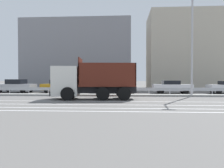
{
  "coord_description": "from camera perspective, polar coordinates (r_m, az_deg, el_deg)",
  "views": [
    {
      "loc": [
        -0.22,
        -19.01,
        1.66
      ],
      "look_at": [
        -1.49,
        0.45,
        1.21
      ],
      "focal_mm": 35.0,
      "sensor_mm": 36.0,
      "label": 1
    }
  ],
  "objects": [
    {
      "name": "lane_strip_3",
      "position": [
        11.44,
        -9.35,
        -7.01
      ],
      "size": [
        50.85,
        0.16,
        0.01
      ],
      "primitive_type": "cube",
      "color": "silver",
      "rests_on": "ground_plane"
    },
    {
      "name": "lane_strip_1",
      "position": [
        14.24,
        -6.72,
        -5.36
      ],
      "size": [
        50.85,
        0.16,
        0.01
      ],
      "primitive_type": "cube",
      "color": "silver",
      "rests_on": "ground_plane"
    },
    {
      "name": "parked_car_3",
      "position": [
        25.28,
        0.55,
        -0.69
      ],
      "size": [
        4.85,
        1.93,
        1.54
      ],
      "rotation": [
        0.0,
        0.0,
        1.58
      ],
      "color": "maroon",
      "rests_on": "ground_plane"
    },
    {
      "name": "dump_truck",
      "position": [
        18.08,
        -7.51,
        0.25
      ],
      "size": [
        6.95,
        3.29,
        3.35
      ],
      "rotation": [
        0.0,
        0.0,
        1.67
      ],
      "color": "silver",
      "rests_on": "ground_plane"
    },
    {
      "name": "background_building_0",
      "position": [
        40.59,
        -8.33,
        7.19
      ],
      "size": [
        18.32,
        9.99,
        11.64
      ],
      "primitive_type": "cube",
      "color": "gray",
      "rests_on": "ground_plane"
    },
    {
      "name": "ground_plane",
      "position": [
        19.09,
        4.39,
        -3.66
      ],
      "size": [
        320.0,
        320.0,
        0.0
      ],
      "primitive_type": "plane",
      "color": "#605E5B"
    },
    {
      "name": "lane_strip_0",
      "position": [
        16.32,
        -5.36,
        -4.5
      ],
      "size": [
        50.85,
        0.16,
        0.01
      ],
      "primitive_type": "cube",
      "color": "silver",
      "rests_on": "ground_plane"
    },
    {
      "name": "street_lamp_1",
      "position": [
        22.27,
        20.3,
        11.32
      ],
      "size": [
        0.72,
        2.56,
        10.05
      ],
      "color": "#ADADB2",
      "rests_on": "ground_plane"
    },
    {
      "name": "median_guardrail",
      "position": [
        22.38,
        4.29,
        -1.47
      ],
      "size": [
        50.85,
        0.09,
        0.78
      ],
      "color": "#9EA0A5",
      "rests_on": "ground_plane"
    },
    {
      "name": "parked_car_2",
      "position": [
        27.05,
        -13.24,
        -0.57
      ],
      "size": [
        4.67,
        2.3,
        1.55
      ],
      "rotation": [
        0.0,
        0.0,
        -1.65
      ],
      "color": "#B27A14",
      "rests_on": "ground_plane"
    },
    {
      "name": "background_building_1",
      "position": [
        40.63,
        20.38,
        7.91
      ],
      "size": [
        15.3,
        8.82,
        12.76
      ],
      "primitive_type": "cube",
      "color": "#B7AD99",
      "rests_on": "ground_plane"
    },
    {
      "name": "lane_strip_2",
      "position": [
        12.64,
        -8.07,
        -6.21
      ],
      "size": [
        50.85,
        0.16,
        0.01
      ],
      "primitive_type": "cube",
      "color": "silver",
      "rests_on": "ground_plane"
    },
    {
      "name": "median_road_sign",
      "position": [
        22.01,
        -12.7,
        -0.06
      ],
      "size": [
        0.65,
        0.16,
        2.22
      ],
      "color": "white",
      "rests_on": "ground_plane"
    },
    {
      "name": "parked_car_4",
      "position": [
        25.94,
        15.35,
        -0.71
      ],
      "size": [
        4.39,
        1.93,
        1.48
      ],
      "rotation": [
        0.0,
        0.0,
        -1.57
      ],
      "color": "silver",
      "rests_on": "ground_plane"
    },
    {
      "name": "median_island",
      "position": [
        21.16,
        4.32,
        -2.93
      ],
      "size": [
        27.97,
        1.1,
        0.18
      ],
      "primitive_type": "cube",
      "color": "gray",
      "rests_on": "ground_plane"
    },
    {
      "name": "parked_car_1",
      "position": [
        29.16,
        -23.9,
        -0.47
      ],
      "size": [
        4.87,
        2.22,
        1.62
      ],
      "rotation": [
        0.0,
        0.0,
        1.5
      ],
      "color": "#A3A3A8",
      "rests_on": "ground_plane"
    }
  ]
}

